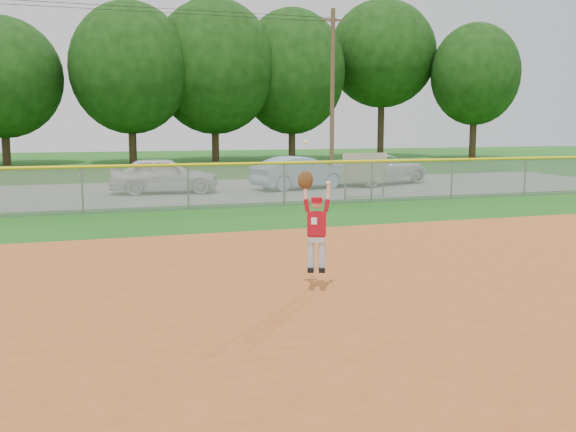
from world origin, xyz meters
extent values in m
plane|color=#175112|center=(0.00, 0.00, 0.00)|extent=(120.00, 120.00, 0.00)
cube|color=#A24E1D|center=(0.00, -3.00, 0.02)|extent=(24.00, 16.00, 0.04)
cube|color=slate|center=(0.00, 16.00, 0.01)|extent=(44.00, 10.00, 0.03)
imported|color=silver|center=(-0.08, 15.34, 0.77)|extent=(4.52, 2.25, 1.48)
imported|color=#80A1BF|center=(5.78, 15.26, 0.74)|extent=(4.54, 2.51, 1.42)
imported|color=silver|center=(10.21, 16.40, 0.73)|extent=(5.58, 4.10, 1.41)
cylinder|color=gray|center=(6.10, 11.10, 0.65)|extent=(0.07, 0.07, 1.30)
cylinder|color=gray|center=(7.82, 11.33, 0.65)|extent=(0.07, 0.07, 1.30)
cube|color=beige|center=(6.96, 11.21, 1.20)|extent=(1.95, 0.32, 1.09)
cube|color=gray|center=(0.00, 10.00, 0.75)|extent=(40.00, 0.03, 1.50)
cylinder|color=yellow|center=(0.00, 10.00, 1.50)|extent=(40.00, 0.10, 0.10)
cylinder|color=gray|center=(-3.33, 10.00, 0.75)|extent=(0.06, 0.06, 1.50)
cylinder|color=gray|center=(0.00, 10.00, 0.75)|extent=(0.06, 0.06, 1.50)
cylinder|color=gray|center=(3.33, 10.00, 0.75)|extent=(0.06, 0.06, 1.50)
cylinder|color=gray|center=(6.67, 10.00, 0.75)|extent=(0.06, 0.06, 1.50)
cylinder|color=gray|center=(10.00, 10.00, 0.75)|extent=(0.06, 0.06, 1.50)
cylinder|color=gray|center=(13.33, 10.00, 0.75)|extent=(0.06, 0.06, 1.50)
cylinder|color=#4C3823|center=(10.00, 22.00, 4.50)|extent=(0.24, 0.24, 9.00)
cube|color=#4C3823|center=(10.00, 22.00, 8.40)|extent=(1.40, 0.10, 0.10)
cylinder|color=black|center=(1.00, 22.00, 8.30)|extent=(18.50, 0.02, 0.02)
cylinder|color=black|center=(1.00, 22.00, 8.50)|extent=(18.50, 0.02, 0.02)
cylinder|color=#422D1C|center=(-8.07, 38.17, 2.05)|extent=(0.56, 0.56, 4.11)
ellipsoid|color=#193F0F|center=(-8.07, 38.17, 6.07)|extent=(8.19, 8.19, 8.39)
cylinder|color=#422D1C|center=(0.53, 37.14, 2.32)|extent=(0.56, 0.56, 4.64)
ellipsoid|color=#193F0F|center=(0.53, 37.14, 6.86)|extent=(8.57, 8.57, 9.43)
cylinder|color=#422D1C|center=(6.92, 38.34, 2.44)|extent=(0.56, 0.56, 4.89)
ellipsoid|color=#193F0F|center=(6.92, 38.34, 7.22)|extent=(9.41, 9.41, 10.28)
cylinder|color=#422D1C|center=(13.43, 39.01, 2.39)|extent=(0.56, 0.56, 4.78)
ellipsoid|color=#193F0F|center=(13.43, 39.01, 7.06)|extent=(8.62, 8.62, 10.06)
cylinder|color=#422D1C|center=(21.93, 39.94, 2.99)|extent=(0.56, 0.56, 5.99)
ellipsoid|color=#193F0F|center=(21.93, 39.94, 8.85)|extent=(9.18, 9.18, 9.14)
cylinder|color=#422D1C|center=(28.03, 35.14, 2.35)|extent=(0.56, 0.56, 4.69)
ellipsoid|color=#193F0F|center=(28.03, 35.14, 6.94)|extent=(7.23, 7.23, 8.32)
cylinder|color=silver|center=(0.15, -1.21, 0.63)|extent=(0.15, 0.15, 0.52)
cylinder|color=silver|center=(0.33, -1.27, 0.63)|extent=(0.15, 0.15, 0.52)
cube|color=black|center=(0.14, -1.23, 0.41)|extent=(0.17, 0.23, 0.07)
cube|color=black|center=(0.32, -1.30, 0.41)|extent=(0.17, 0.23, 0.07)
cube|color=silver|center=(0.24, -1.24, 0.92)|extent=(0.30, 0.23, 0.10)
cube|color=maroon|center=(0.24, -1.24, 0.98)|extent=(0.32, 0.25, 0.04)
cube|color=#A50B19|center=(0.24, -1.24, 1.18)|extent=(0.35, 0.27, 0.39)
cube|color=white|center=(0.17, -1.31, 1.23)|extent=(0.09, 0.04, 0.11)
sphere|color=beige|center=(0.24, -1.24, 1.52)|extent=(0.23, 0.23, 0.18)
cylinder|color=#A50A11|center=(0.24, -1.24, 1.57)|extent=(0.23, 0.23, 0.08)
cube|color=#A50A11|center=(0.21, -1.33, 1.53)|extent=(0.16, 0.15, 0.02)
cylinder|color=#A50B19|center=(0.09, -1.18, 1.48)|extent=(0.12, 0.10, 0.22)
cylinder|color=beige|center=(0.07, -1.17, 1.70)|extent=(0.09, 0.09, 0.23)
ellipsoid|color=#4C2D14|center=(0.07, -1.17, 1.90)|extent=(0.30, 0.21, 0.31)
sphere|color=white|center=(0.07, -1.17, 2.51)|extent=(0.10, 0.10, 0.08)
cylinder|color=#A50B19|center=(0.40, -1.30, 1.48)|extent=(0.12, 0.10, 0.22)
cylinder|color=beige|center=(0.41, -1.31, 1.70)|extent=(0.09, 0.09, 0.23)
sphere|color=beige|center=(0.41, -1.31, 1.84)|extent=(0.11, 0.11, 0.08)
camera|label=1|loc=(-3.50, -11.01, 2.78)|focal=40.00mm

